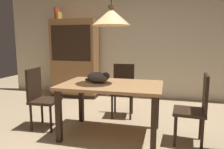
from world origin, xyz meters
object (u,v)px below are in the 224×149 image
at_px(chair_right_side, 196,106).
at_px(book_red_tall, 57,14).
at_px(pendant_lamp, 111,17).
at_px(book_yellow_short, 59,16).
at_px(chair_far_back, 123,87).
at_px(chair_left_side, 41,95).
at_px(dining_table, 111,91).
at_px(cat_sleeping, 98,77).
at_px(hutch_bookcase, 75,60).

height_order(chair_right_side, book_red_tall, book_red_tall).
bearing_deg(book_red_tall, pendant_lamp, -46.57).
distance_m(book_red_tall, book_yellow_short, 0.08).
xyz_separation_m(pendant_lamp, book_red_tall, (-1.84, 1.94, 0.33)).
bearing_deg(pendant_lamp, chair_right_side, -0.32).
distance_m(chair_right_side, book_red_tall, 3.84).
height_order(chair_far_back, chair_left_side, same).
height_order(dining_table, cat_sleeping, cat_sleeping).
bearing_deg(chair_far_back, book_red_tall, 149.88).
distance_m(chair_far_back, hutch_bookcase, 1.80).
xyz_separation_m(chair_right_side, hutch_bookcase, (-2.53, 1.94, 0.38)).
xyz_separation_m(cat_sleeping, pendant_lamp, (0.20, -0.04, 0.84)).
height_order(dining_table, hutch_bookcase, hutch_bookcase).
height_order(chair_far_back, hutch_bookcase, hutch_bookcase).
height_order(chair_right_side, chair_left_side, same).
distance_m(hutch_bookcase, book_yellow_short, 1.11).
height_order(chair_far_back, cat_sleeping, chair_far_back).
height_order(chair_left_side, book_yellow_short, book_yellow_short).
bearing_deg(dining_table, book_yellow_short, 132.53).
bearing_deg(dining_table, pendant_lamp, 82.87).
xyz_separation_m(dining_table, book_red_tall, (-1.84, 1.94, 1.34)).
height_order(chair_left_side, cat_sleeping, chair_left_side).
distance_m(chair_far_back, chair_left_side, 1.43).
bearing_deg(hutch_bookcase, pendant_lamp, -54.04).
xyz_separation_m(hutch_bookcase, book_red_tall, (-0.43, 0.00, 1.10)).
relative_size(chair_right_side, hutch_bookcase, 0.50).
height_order(hutch_bookcase, book_yellow_short, book_yellow_short).
distance_m(hutch_bookcase, book_red_tall, 1.18).
xyz_separation_m(dining_table, cat_sleeping, (-0.20, 0.04, 0.18)).
relative_size(dining_table, chair_right_side, 1.51).
xyz_separation_m(cat_sleeping, book_red_tall, (-1.63, 1.90, 1.16)).
distance_m(chair_far_back, book_yellow_short, 2.51).
distance_m(dining_table, pendant_lamp, 1.01).
xyz_separation_m(chair_right_side, book_yellow_short, (-2.91, 1.95, 1.43)).
bearing_deg(cat_sleeping, pendant_lamp, -12.28).
distance_m(chair_far_back, book_red_tall, 2.58).
bearing_deg(chair_right_side, hutch_bookcase, 142.50).
bearing_deg(hutch_bookcase, cat_sleeping, -57.57).
bearing_deg(chair_left_side, chair_far_back, 38.17).
xyz_separation_m(book_red_tall, book_yellow_short, (0.06, 0.00, -0.05)).
height_order(chair_far_back, book_red_tall, book_red_tall).
bearing_deg(chair_far_back, chair_right_side, -37.95).
bearing_deg(dining_table, hutch_bookcase, 125.96).
distance_m(dining_table, cat_sleeping, 0.27).
xyz_separation_m(chair_right_side, book_red_tall, (-2.96, 1.95, 1.48)).
distance_m(cat_sleeping, book_yellow_short, 2.71).
height_order(dining_table, pendant_lamp, pendant_lamp).
height_order(chair_right_side, book_yellow_short, book_yellow_short).
height_order(dining_table, book_red_tall, book_red_tall).
bearing_deg(book_red_tall, chair_left_side, -69.98).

